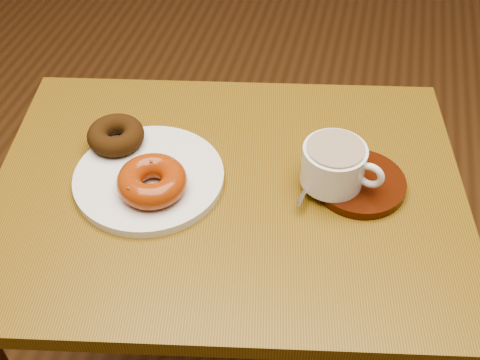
% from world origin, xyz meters
% --- Properties ---
extents(cafe_table, '(0.84, 0.69, 0.70)m').
position_xyz_m(cafe_table, '(-0.22, 0.19, 0.59)').
color(cafe_table, brown).
rests_on(cafe_table, ground).
extents(donut_plate, '(0.28, 0.28, 0.01)m').
position_xyz_m(donut_plate, '(-0.35, 0.17, 0.71)').
color(donut_plate, silver).
rests_on(donut_plate, cafe_table).
extents(donut_cinnamon, '(0.12, 0.12, 0.03)m').
position_xyz_m(donut_cinnamon, '(-0.42, 0.23, 0.74)').
color(donut_cinnamon, '#331D0A').
rests_on(donut_cinnamon, donut_plate).
extents(donut_caramel, '(0.14, 0.14, 0.04)m').
position_xyz_m(donut_caramel, '(-0.33, 0.14, 0.74)').
color(donut_caramel, '#943910').
rests_on(donut_caramel, donut_plate).
extents(saucer, '(0.20, 0.20, 0.02)m').
position_xyz_m(saucer, '(-0.02, 0.24, 0.71)').
color(saucer, '#371307').
rests_on(saucer, cafe_table).
extents(coffee_cup, '(0.13, 0.10, 0.07)m').
position_xyz_m(coffee_cup, '(-0.06, 0.23, 0.75)').
color(coffee_cup, silver).
rests_on(coffee_cup, saucer).
extents(teaspoon, '(0.03, 0.11, 0.01)m').
position_xyz_m(teaspoon, '(-0.09, 0.24, 0.72)').
color(teaspoon, silver).
rests_on(teaspoon, saucer).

